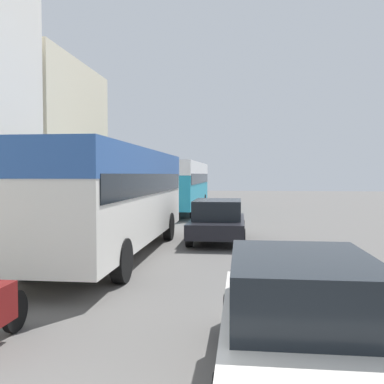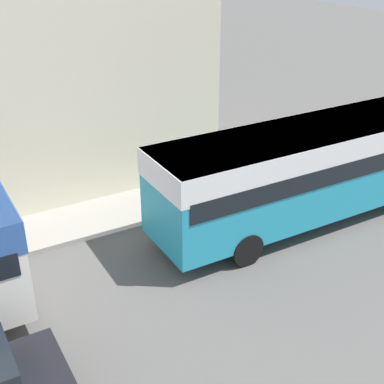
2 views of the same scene
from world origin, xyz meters
name	(u,v)px [view 2 (image 2 of 2)]	position (x,y,z in m)	size (l,w,h in m)	color
building_far_terrace	(77,63)	(-9.25, 19.07, 4.14)	(6.10, 8.46, 8.27)	beige
bus_following	(318,160)	(-1.73, 24.18, 2.05)	(2.61, 11.19, 3.17)	teal
pedestrian_near_curb	(196,176)	(-4.61, 21.42, 0.96)	(0.40, 0.40, 1.61)	#232838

